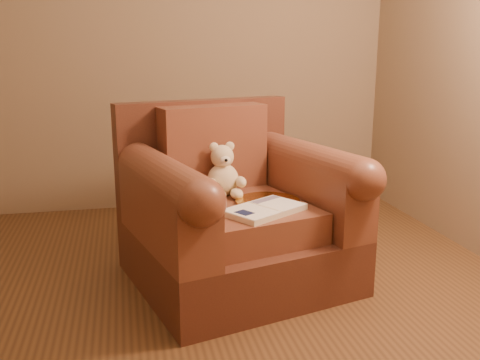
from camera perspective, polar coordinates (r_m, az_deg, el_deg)
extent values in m
plane|color=brown|center=(2.79, -6.77, -14.31)|extent=(4.00, 4.00, 0.00)
cube|color=#8C7356|center=(4.45, -9.97, 14.22)|extent=(4.00, 0.02, 2.70)
cube|color=#8C7356|center=(0.50, 13.53, 17.61)|extent=(4.00, 0.02, 2.70)
cube|color=#52291B|center=(3.10, -0.22, -7.97)|extent=(1.35, 1.31, 0.31)
cube|color=#52291B|center=(3.37, -3.88, 2.69)|extent=(1.11, 0.39, 0.69)
cube|color=brown|center=(2.97, 0.26, -4.04)|extent=(0.82, 0.92, 0.17)
cube|color=brown|center=(3.23, -2.88, 3.50)|extent=(0.67, 0.34, 0.50)
cube|color=brown|center=(2.78, -7.94, -3.44)|extent=(0.46, 0.97, 0.36)
cube|color=brown|center=(3.17, 7.44, -1.24)|extent=(0.46, 0.97, 0.36)
cylinder|color=brown|center=(2.73, -8.07, 0.13)|extent=(0.46, 0.97, 0.22)
cylinder|color=brown|center=(3.13, 7.54, 1.91)|extent=(0.46, 0.97, 0.22)
ellipsoid|color=beige|center=(3.10, -1.83, 0.02)|extent=(0.18, 0.17, 0.19)
sphere|color=beige|center=(3.08, -1.91, 2.52)|extent=(0.13, 0.13, 0.13)
ellipsoid|color=beige|center=(3.07, -2.80, 3.52)|extent=(0.05, 0.03, 0.05)
ellipsoid|color=beige|center=(3.09, -1.10, 3.62)|extent=(0.05, 0.03, 0.05)
ellipsoid|color=beige|center=(3.02, -1.59, 2.06)|extent=(0.06, 0.04, 0.05)
sphere|color=black|center=(3.00, -1.48, 2.12)|extent=(0.02, 0.02, 0.02)
ellipsoid|color=beige|center=(3.01, -3.01, -0.44)|extent=(0.06, 0.12, 0.06)
ellipsoid|color=beige|center=(3.05, 0.09, -0.20)|extent=(0.06, 0.12, 0.06)
ellipsoid|color=beige|center=(3.00, -2.17, -1.62)|extent=(0.07, 0.12, 0.06)
ellipsoid|color=beige|center=(3.02, -0.36, -1.47)|extent=(0.07, 0.12, 0.06)
cube|color=beige|center=(2.79, 2.64, -3.20)|extent=(0.48, 0.43, 0.03)
cube|color=white|center=(2.71, 1.16, -3.33)|extent=(0.30, 0.31, 0.00)
cube|color=white|center=(2.85, 4.04, -2.46)|extent=(0.30, 0.31, 0.00)
cube|color=beige|center=(2.78, 2.64, -2.87)|extent=(0.14, 0.21, 0.00)
cube|color=#0F1638|center=(2.68, 0.47, -3.50)|extent=(0.10, 0.11, 0.00)
cube|color=slate|center=(2.91, 2.75, -2.08)|extent=(0.18, 0.14, 0.00)
cylinder|color=#B98833|center=(3.12, 2.87, -10.77)|extent=(0.28, 0.28, 0.02)
cylinder|color=#B98833|center=(3.03, 2.92, -6.67)|extent=(0.03, 0.03, 0.46)
cylinder|color=#B98833|center=(2.95, 2.98, -2.29)|extent=(0.36, 0.36, 0.02)
cylinder|color=#B98833|center=(2.95, 2.98, -2.50)|extent=(0.03, 0.03, 0.02)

